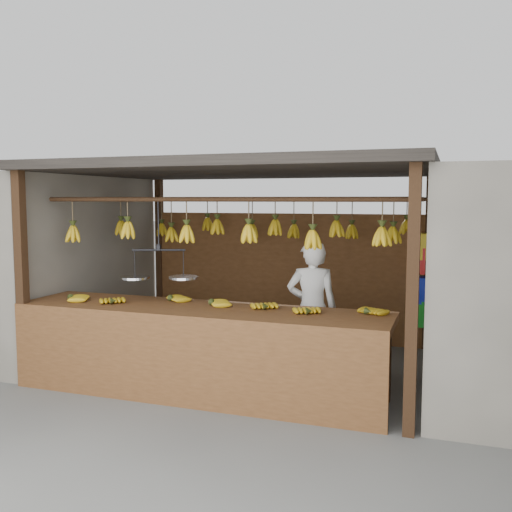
% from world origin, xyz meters
% --- Properties ---
extents(ground, '(80.00, 80.00, 0.00)m').
position_xyz_m(ground, '(0.00, 0.00, 0.00)').
color(ground, '#5B5B57').
extents(stall, '(4.30, 3.30, 2.40)m').
position_xyz_m(stall, '(0.00, 0.33, 1.97)').
color(stall, black).
rests_on(stall, ground).
extents(neighbor_left, '(3.00, 3.00, 2.30)m').
position_xyz_m(neighbor_left, '(-3.60, 0.00, 1.15)').
color(neighbor_left, slate).
rests_on(neighbor_left, ground).
extents(counter, '(3.89, 0.89, 0.96)m').
position_xyz_m(counter, '(-0.11, -1.24, 0.72)').
color(counter, brown).
rests_on(counter, ground).
extents(hanging_bananas, '(3.64, 2.20, 0.39)m').
position_xyz_m(hanging_bananas, '(0.01, 0.01, 1.63)').
color(hanging_bananas, '#BF9514').
rests_on(hanging_bananas, ground).
extents(balance_scale, '(0.79, 0.47, 0.84)m').
position_xyz_m(balance_scale, '(-0.64, -1.00, 1.21)').
color(balance_scale, black).
rests_on(balance_scale, ground).
extents(vendor, '(0.64, 0.50, 1.55)m').
position_xyz_m(vendor, '(0.83, -0.16, 0.77)').
color(vendor, white).
rests_on(vendor, ground).
extents(bag_bundles, '(0.08, 0.26, 1.22)m').
position_xyz_m(bag_bundles, '(1.94, 1.35, 0.98)').
color(bag_bundles, yellow).
rests_on(bag_bundles, ground).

